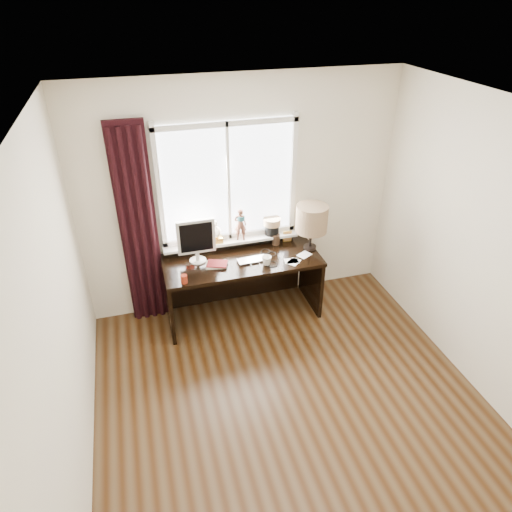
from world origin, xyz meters
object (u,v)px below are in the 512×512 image
object	(u,v)px
red_cup	(184,279)
laptop	(252,260)
mug	(267,260)
desk	(240,273)
table_lamp	(312,219)
monitor	(196,238)

from	to	relation	value
red_cup	laptop	bearing A→B (deg)	15.58
mug	red_cup	distance (m)	0.90
mug	desk	bearing A→B (deg)	128.94
red_cup	table_lamp	xyz separation A→B (m)	(1.46, 0.30, 0.32)
desk	monitor	size ratio (longest dim) A/B	3.47
mug	monitor	size ratio (longest dim) A/B	0.21
red_cup	desk	size ratio (longest dim) A/B	0.05
laptop	desk	size ratio (longest dim) A/B	0.18
laptop	desk	xyz separation A→B (m)	(-0.10, 0.17, -0.26)
desk	mug	bearing A→B (deg)	-51.06
laptop	red_cup	size ratio (longest dim) A/B	3.54
mug	desk	distance (m)	0.46
laptop	table_lamp	distance (m)	0.79
laptop	monitor	bearing A→B (deg)	161.04
table_lamp	laptop	bearing A→B (deg)	-172.95
mug	desk	world-z (taller)	mug
red_cup	table_lamp	world-z (taller)	table_lamp
laptop	mug	world-z (taller)	mug
laptop	mug	distance (m)	0.17
monitor	table_lamp	distance (m)	1.27
laptop	red_cup	world-z (taller)	red_cup
mug	laptop	bearing A→B (deg)	139.23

